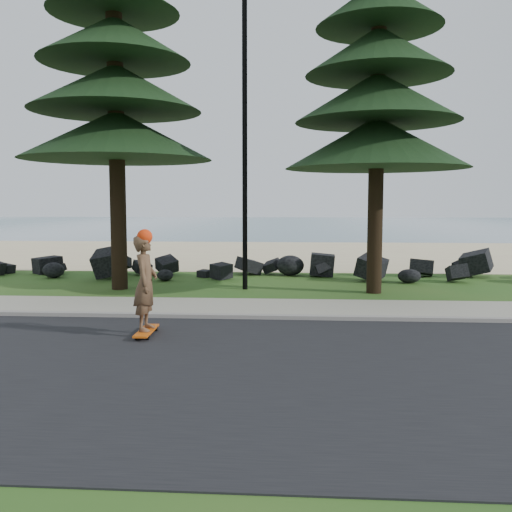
{
  "coord_description": "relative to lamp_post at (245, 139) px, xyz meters",
  "views": [
    {
      "loc": [
        1.39,
        -12.48,
        2.41
      ],
      "look_at": [
        0.53,
        0.0,
        1.23
      ],
      "focal_mm": 40.0,
      "sensor_mm": 36.0,
      "label": 1
    }
  ],
  "objects": [
    {
      "name": "kerb",
      "position": [
        0.0,
        -4.1,
        -4.08
      ],
      "size": [
        160.0,
        0.2,
        0.1
      ],
      "primitive_type": "cube",
      "color": "gray",
      "rests_on": "ground"
    },
    {
      "name": "road",
      "position": [
        0.0,
        -7.7,
        -4.12
      ],
      "size": [
        160.0,
        7.0,
        0.02
      ],
      "primitive_type": "cube",
      "color": "black",
      "rests_on": "ground"
    },
    {
      "name": "ground",
      "position": [
        0.0,
        -3.2,
        -4.13
      ],
      "size": [
        160.0,
        160.0,
        0.0
      ],
      "primitive_type": "plane",
      "color": "#25541A",
      "rests_on": "ground"
    },
    {
      "name": "lamp_post",
      "position": [
        0.0,
        0.0,
        0.0
      ],
      "size": [
        0.25,
        0.14,
        8.14
      ],
      "color": "black",
      "rests_on": "ground"
    },
    {
      "name": "ocean",
      "position": [
        0.0,
        47.8,
        -4.13
      ],
      "size": [
        160.0,
        58.0,
        0.01
      ],
      "primitive_type": "cube",
      "color": "#3D6875",
      "rests_on": "ground"
    },
    {
      "name": "sidewalk",
      "position": [
        0.0,
        -3.0,
        -4.09
      ],
      "size": [
        160.0,
        2.0,
        0.08
      ],
      "primitive_type": "cube",
      "color": "#9E9784",
      "rests_on": "ground"
    },
    {
      "name": "skateboarder",
      "position": [
        -1.29,
        -5.72,
        -3.17
      ],
      "size": [
        0.43,
        1.04,
        1.92
      ],
      "rotation": [
        0.0,
        0.0,
        1.6
      ],
      "color": "#CE510C",
      "rests_on": "ground"
    },
    {
      "name": "beach_sand",
      "position": [
        0.0,
        11.3,
        -4.13
      ],
      "size": [
        160.0,
        15.0,
        0.01
      ],
      "primitive_type": "cube",
      "color": "#D1B18B",
      "rests_on": "ground"
    },
    {
      "name": "seawall_boulders",
      "position": [
        0.0,
        2.4,
        -4.13
      ],
      "size": [
        60.0,
        2.4,
        1.1
      ],
      "primitive_type": null,
      "color": "black",
      "rests_on": "ground"
    }
  ]
}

